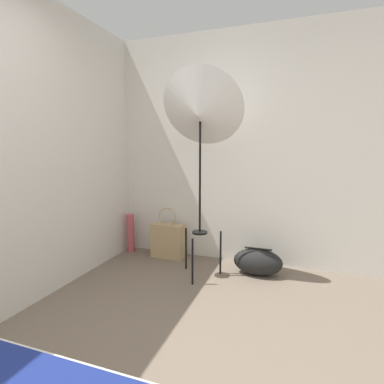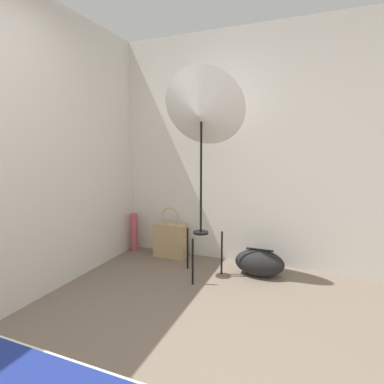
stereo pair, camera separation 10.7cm
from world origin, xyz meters
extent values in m
cube|color=silver|center=(0.00, 2.50, 1.30)|extent=(8.00, 0.05, 2.60)
cube|color=silver|center=(-1.55, 1.00, 1.30)|extent=(0.05, 8.00, 2.60)
cylinder|color=black|center=(-0.38, 1.71, 0.23)|extent=(0.02, 0.02, 0.46)
cylinder|color=black|center=(-0.57, 2.04, 0.23)|extent=(0.02, 0.02, 0.46)
cylinder|color=black|center=(-0.18, 2.04, 0.23)|extent=(0.02, 0.02, 0.46)
cylinder|color=black|center=(-0.38, 1.93, 0.46)|extent=(0.16, 0.16, 0.02)
cylinder|color=black|center=(-0.38, 1.93, 1.06)|extent=(0.02, 0.02, 1.21)
cone|color=white|center=(-0.38, 1.93, 1.67)|extent=(0.83, 0.59, 0.81)
cube|color=tan|center=(-0.90, 2.30, 0.21)|extent=(0.39, 0.16, 0.41)
torus|color=tan|center=(-0.90, 2.30, 0.50)|extent=(0.23, 0.01, 0.23)
ellipsoid|color=black|center=(0.19, 2.15, 0.14)|extent=(0.50, 0.28, 0.28)
cube|color=black|center=(0.19, 2.15, 0.28)|extent=(0.28, 0.04, 0.01)
cylinder|color=#BC4C56|center=(-1.43, 2.32, 0.24)|extent=(0.09, 0.09, 0.49)
camera|label=1|loc=(0.54, -0.89, 1.31)|focal=28.00mm
camera|label=2|loc=(0.64, -0.85, 1.31)|focal=28.00mm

